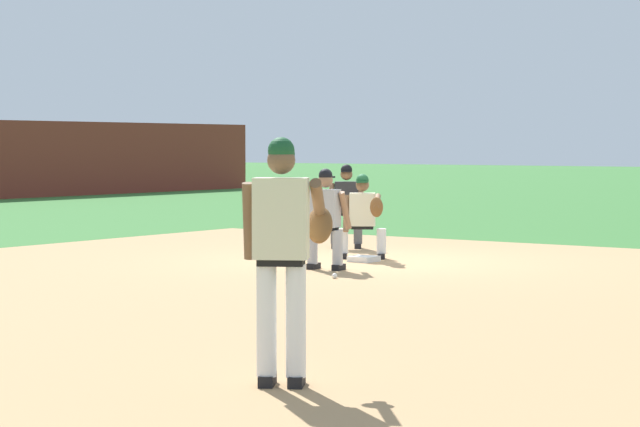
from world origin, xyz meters
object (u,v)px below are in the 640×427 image
at_px(pitcher, 284,245).
at_px(baseball, 335,276).
at_px(umpire, 346,203).
at_px(baserunner, 325,215).
at_px(first_baseman, 363,213).
at_px(first_base_bag, 364,259).

bearing_deg(pitcher, baseball, 31.98).
bearing_deg(umpire, pitcher, -147.82).
xyz_separation_m(pitcher, baserunner, (7.21, 4.73, -0.27)).
distance_m(baseball, first_baseman, 2.97).
distance_m(baserunner, umpire, 3.71).
relative_size(first_baseman, baserunner, 0.92).
xyz_separation_m(baseball, baserunner, (0.89, 0.78, 0.76)).
distance_m(baseball, baserunner, 1.40).
distance_m(pitcher, umpire, 12.33).
bearing_deg(first_base_bag, pitcher, -149.90).
xyz_separation_m(first_base_bag, pitcher, (-8.56, -4.96, 1.01)).
bearing_deg(pitcher, first_base_bag, 30.10).
xyz_separation_m(first_base_bag, baseball, (-2.24, -1.01, -0.01)).
height_order(first_base_bag, baseball, first_base_bag).
height_order(first_base_bag, pitcher, pitcher).
bearing_deg(first_baseman, first_base_bag, -145.52).
distance_m(first_base_bag, pitcher, 9.94).
bearing_deg(umpire, first_baseman, -138.15).
height_order(baserunner, umpire, same).
distance_m(first_base_bag, baseball, 2.45).
relative_size(baserunner, umpire, 1.00).
xyz_separation_m(baseball, pitcher, (-6.32, -3.95, 1.02)).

